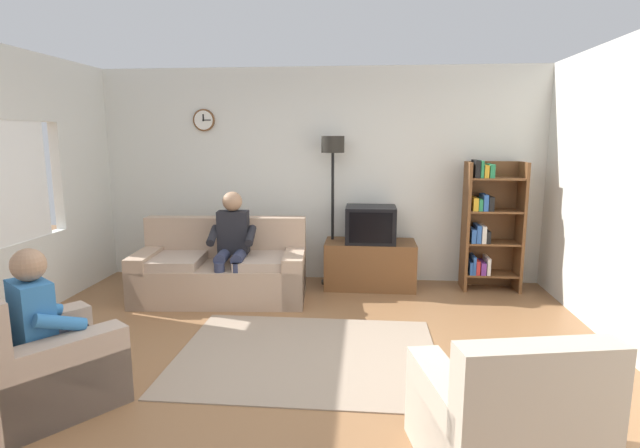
# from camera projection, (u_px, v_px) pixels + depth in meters

# --- Properties ---
(ground_plane) EXTENTS (12.00, 12.00, 0.00)m
(ground_plane) POSITION_uv_depth(u_px,v_px,m) (288.00, 367.00, 4.00)
(ground_plane) COLOR #8C603D
(back_wall_assembly) EXTENTS (6.20, 0.17, 2.70)m
(back_wall_assembly) POSITION_uv_depth(u_px,v_px,m) (319.00, 175.00, 6.37)
(back_wall_assembly) COLOR silver
(back_wall_assembly) RESTS_ON ground_plane
(couch) EXTENTS (1.97, 1.03, 0.90)m
(couch) POSITION_uv_depth(u_px,v_px,m) (222.00, 272.00, 5.66)
(couch) COLOR tan
(couch) RESTS_ON ground_plane
(tv_stand) EXTENTS (1.10, 0.56, 0.57)m
(tv_stand) POSITION_uv_depth(u_px,v_px,m) (370.00, 264.00, 6.09)
(tv_stand) COLOR brown
(tv_stand) RESTS_ON ground_plane
(tv) EXTENTS (0.60, 0.49, 0.44)m
(tv) POSITION_uv_depth(u_px,v_px,m) (371.00, 224.00, 5.98)
(tv) COLOR black
(tv) RESTS_ON tv_stand
(bookshelf) EXTENTS (0.68, 0.36, 1.57)m
(bookshelf) POSITION_uv_depth(u_px,v_px,m) (488.00, 224.00, 5.94)
(bookshelf) COLOR brown
(bookshelf) RESTS_ON ground_plane
(floor_lamp) EXTENTS (0.28, 0.28, 1.85)m
(floor_lamp) POSITION_uv_depth(u_px,v_px,m) (333.00, 169.00, 6.03)
(floor_lamp) COLOR black
(floor_lamp) RESTS_ON ground_plane
(armchair_near_window) EXTENTS (1.17, 1.18, 0.90)m
(armchair_near_window) POSITION_uv_depth(u_px,v_px,m) (39.00, 367.00, 3.36)
(armchair_near_window) COLOR tan
(armchair_near_window) RESTS_ON ground_plane
(armchair_near_bookshelf) EXTENTS (0.96, 1.02, 0.90)m
(armchair_near_bookshelf) POSITION_uv_depth(u_px,v_px,m) (501.00, 425.00, 2.68)
(armchair_near_bookshelf) COLOR #BCAD99
(armchair_near_bookshelf) RESTS_ON ground_plane
(area_rug) EXTENTS (2.20, 1.70, 0.01)m
(area_rug) POSITION_uv_depth(u_px,v_px,m) (307.00, 355.00, 4.21)
(area_rug) COLOR gray
(area_rug) RESTS_ON ground_plane
(person_on_couch) EXTENTS (0.54, 0.56, 1.24)m
(person_on_couch) POSITION_uv_depth(u_px,v_px,m) (232.00, 241.00, 5.47)
(person_on_couch) COLOR black
(person_on_couch) RESTS_ON ground_plane
(person_in_left_armchair) EXTENTS (0.62, 0.64, 1.12)m
(person_in_left_armchair) POSITION_uv_depth(u_px,v_px,m) (48.00, 320.00, 3.37)
(person_in_left_armchair) COLOR #3372B2
(person_in_left_armchair) RESTS_ON ground_plane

